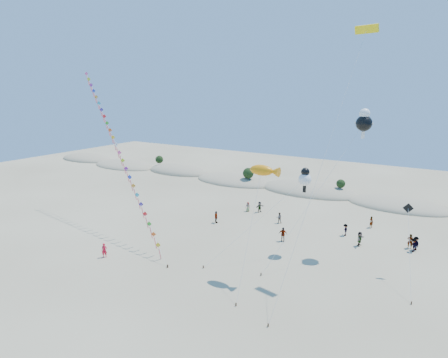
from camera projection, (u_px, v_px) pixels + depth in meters
The scene contains 10 objects.
ground at pixel (141, 303), 34.04m from camera, with size 160.00×160.00×0.00m, color gray.
dune_ridge at pixel (313, 192), 70.91m from camera, with size 145.30×11.49×5.57m.
kite_train at pixel (117, 146), 50.92m from camera, with size 26.86×12.90×22.14m.
fish_kite at pixel (265, 171), 36.80m from camera, with size 3.11×7.22×11.72m.
cartoon_kite_low at pixel (305, 178), 43.05m from camera, with size 8.29×10.74×10.24m.
cartoon_kite_high at pixel (364, 122), 41.68m from camera, with size 7.75×12.54×16.93m.
parafoil_kite at pixel (365, 35), 35.14m from camera, with size 4.07×14.70×24.89m.
dark_kite at pixel (409, 228), 37.21m from camera, with size 2.20×6.50×7.67m.
flyer_foreground at pixel (104, 250), 43.19m from camera, with size 0.62×0.40×1.69m, color red.
beachgoers at pixel (325, 228), 50.28m from camera, with size 26.81×11.73×1.86m.
Camera 1 is at (22.35, -22.05, 18.92)m, focal length 30.00 mm.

